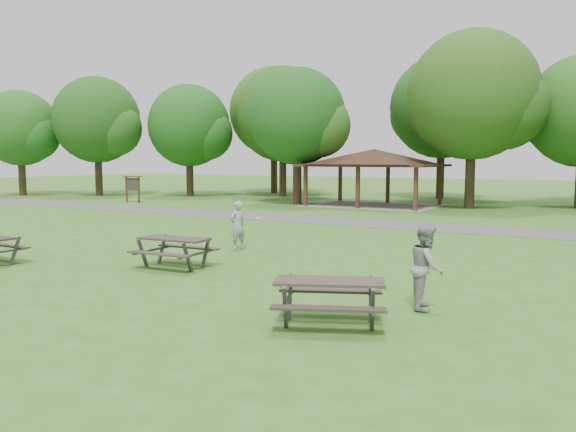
{
  "coord_description": "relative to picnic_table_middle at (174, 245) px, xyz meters",
  "views": [
    {
      "loc": [
        9.78,
        -11.13,
        3.07
      ],
      "look_at": [
        1.0,
        4.0,
        1.3
      ],
      "focal_mm": 35.0,
      "sensor_mm": 36.0,
      "label": 1
    }
  ],
  "objects": [
    {
      "name": "pavilion",
      "position": [
        -3.07,
        23.13,
        2.41
      ],
      "size": [
        8.6,
        7.01,
        3.76
      ],
      "color": "#392215",
      "rests_on": "ground"
    },
    {
      "name": "tree_deep_b",
      "position": [
        -0.97,
        32.15,
        6.23
      ],
      "size": [
        8.4,
        8.0,
        11.13
      ],
      "color": "black",
      "rests_on": "ground"
    },
    {
      "name": "tree_deep_a",
      "position": [
        -15.97,
        31.65,
        6.48
      ],
      "size": [
        8.4,
        8.0,
        11.38
      ],
      "color": "black",
      "rests_on": "ground"
    },
    {
      "name": "notice_board",
      "position": [
        -19.07,
        17.13,
        0.66
      ],
      "size": [
        1.6,
        0.3,
        1.88
      ],
      "color": "#3E2216",
      "rests_on": "ground"
    },
    {
      "name": "picnic_table_far",
      "position": [
        6.26,
        -2.81,
        -0.01
      ],
      "size": [
        2.5,
        2.3,
        0.88
      ],
      "color": "#312A23",
      "rests_on": "ground"
    },
    {
      "name": "picnic_table_middle",
      "position": [
        0.0,
        0.0,
        0.0
      ],
      "size": [
        2.13,
        1.76,
        0.88
      ],
      "color": "#2F2822",
      "rests_on": "ground"
    },
    {
      "name": "tree_row_c",
      "position": [
        -12.97,
        28.15,
        5.89
      ],
      "size": [
        8.19,
        7.8,
        10.67
      ],
      "color": "#331F16",
      "rests_on": "ground"
    },
    {
      "name": "tree_row_d",
      "position": [
        -7.99,
        21.65,
        5.12
      ],
      "size": [
        6.93,
        6.6,
        9.27
      ],
      "color": "#321F16",
      "rests_on": "ground"
    },
    {
      "name": "frisbee_catcher",
      "position": [
        7.48,
        -0.78,
        0.22
      ],
      "size": [
        0.86,
        1.0,
        1.75
      ],
      "primitive_type": "imported",
      "rotation": [
        0.0,
        0.0,
        1.84
      ],
      "color": "gray",
      "rests_on": "ground"
    },
    {
      "name": "tree_row_b",
      "position": [
        -19.99,
        24.65,
        5.01
      ],
      "size": [
        7.14,
        6.8,
        9.28
      ],
      "color": "black",
      "rests_on": "ground"
    },
    {
      "name": "tree_row_a",
      "position": [
        -26.98,
        21.15,
        5.5
      ],
      "size": [
        7.56,
        7.2,
        9.97
      ],
      "color": "black",
      "rests_on": "ground"
    },
    {
      "name": "frisbee_in_flight",
      "position": [
        1.05,
        2.78,
        0.57
      ],
      "size": [
        0.26,
        0.26,
        0.02
      ],
      "color": "yellow",
      "rests_on": "ground"
    },
    {
      "name": "tree_flank_left",
      "position": [
        -32.99,
        18.15,
        4.87
      ],
      "size": [
        6.72,
        6.4,
        8.93
      ],
      "color": "#2F2215",
      "rests_on": "ground"
    },
    {
      "name": "asphalt_path",
      "position": [
        0.93,
        13.13,
        -0.64
      ],
      "size": [
        120.0,
        3.2,
        0.02
      ],
      "primitive_type": "cube",
      "color": "#4B4A4D",
      "rests_on": "ground"
    },
    {
      "name": "frisbee_thrower",
      "position": [
        -0.28,
        3.51,
        0.18
      ],
      "size": [
        0.56,
        0.7,
        1.66
      ],
      "primitive_type": "imported",
      "rotation": [
        0.0,
        0.0,
        -1.88
      ],
      "color": "#99999B",
      "rests_on": "ground"
    },
    {
      "name": "ground",
      "position": [
        0.93,
        -0.87,
        -0.65
      ],
      "size": [
        160.0,
        160.0,
        0.0
      ],
      "primitive_type": "plane",
      "color": "#32641C",
      "rests_on": "ground"
    },
    {
      "name": "tree_row_e",
      "position": [
        3.03,
        24.15,
        6.13
      ],
      "size": [
        8.4,
        8.0,
        11.02
      ],
      "color": "black",
      "rests_on": "ground"
    }
  ]
}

